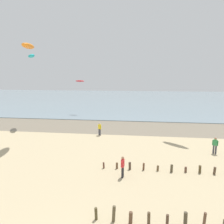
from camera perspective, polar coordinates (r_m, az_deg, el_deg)
wet_sand_strip at (r=32.26m, az=1.35°, el=-4.13°), size 120.00×8.54×0.01m
sea at (r=70.90m, az=4.65°, el=3.61°), size 160.00×70.00×0.10m
groyne_near at (r=12.87m, az=19.07°, el=-26.15°), size 9.64×0.35×0.92m
groyne_mid at (r=18.76m, az=19.46°, el=-14.45°), size 13.74×0.35×0.66m
person_nearest_camera at (r=16.77m, az=2.92°, el=-14.50°), size 0.26×0.57×1.71m
person_mid_beach at (r=23.79m, az=26.22°, el=-8.06°), size 0.50×0.38×1.71m
person_by_waterline at (r=27.77m, az=-3.39°, el=-4.52°), size 0.48×0.39×1.71m
kite_aloft_1 at (r=26.13m, az=-21.87°, el=16.32°), size 1.87×3.52×0.54m
kite_aloft_2 at (r=43.24m, az=-8.73°, el=8.32°), size 2.13×1.21×0.43m
kite_aloft_4 at (r=35.25m, az=-21.06°, el=14.04°), size 2.38×3.12×0.65m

